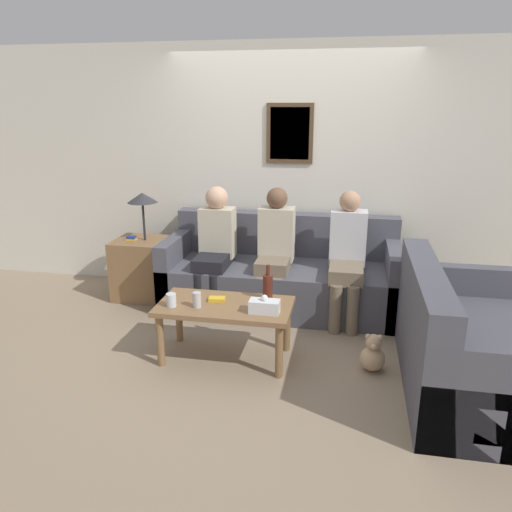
{
  "coord_description": "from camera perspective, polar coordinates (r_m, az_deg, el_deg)",
  "views": [
    {
      "loc": [
        0.65,
        -4.18,
        2.0
      ],
      "look_at": [
        -0.14,
        -0.06,
        0.71
      ],
      "focal_mm": 35.0,
      "sensor_mm": 36.0,
      "label": 1
    }
  ],
  "objects": [
    {
      "name": "person_left",
      "position": [
        4.93,
        -4.73,
        1.47
      ],
      "size": [
        0.34,
        0.6,
        1.22
      ],
      "color": "black",
      "rests_on": "ground_plane"
    },
    {
      "name": "teddy_bear",
      "position": [
        4.04,
        13.2,
        -10.93
      ],
      "size": [
        0.19,
        0.19,
        0.3
      ],
      "color": "tan",
      "rests_on": "ground_plane"
    },
    {
      "name": "drinking_glass",
      "position": [
        3.97,
        -9.66,
        -4.99
      ],
      "size": [
        0.08,
        0.08,
        0.11
      ],
      "color": "silver",
      "rests_on": "coffee_table"
    },
    {
      "name": "side_table_with_lamp",
      "position": [
        5.42,
        -12.97,
        -0.97
      ],
      "size": [
        0.51,
        0.51,
        1.13
      ],
      "color": "olive",
      "rests_on": "ground_plane"
    },
    {
      "name": "ground_plane",
      "position": [
        4.68,
        1.88,
        -8.18
      ],
      "size": [
        16.0,
        16.0,
        0.0
      ],
      "primitive_type": "plane",
      "color": "gray"
    },
    {
      "name": "wall_back",
      "position": [
        5.33,
        3.85,
        9.55
      ],
      "size": [
        9.0,
        0.08,
        2.6
      ],
      "color": "silver",
      "rests_on": "ground_plane"
    },
    {
      "name": "coffee_table",
      "position": [
        4.01,
        -3.56,
        -6.41
      ],
      "size": [
        1.06,
        0.56,
        0.47
      ],
      "color": "olive",
      "rests_on": "ground_plane"
    },
    {
      "name": "wine_bottle",
      "position": [
        4.04,
        1.35,
        -3.46
      ],
      "size": [
        0.08,
        0.08,
        0.29
      ],
      "color": "#562319",
      "rests_on": "coffee_table"
    },
    {
      "name": "person_right",
      "position": [
        4.74,
        10.39,
        0.39
      ],
      "size": [
        0.34,
        0.66,
        1.22
      ],
      "color": "#756651",
      "rests_on": "ground_plane"
    },
    {
      "name": "person_middle",
      "position": [
        4.82,
        2.17,
        1.09
      ],
      "size": [
        0.34,
        0.57,
        1.23
      ],
      "color": "#756651",
      "rests_on": "ground_plane"
    },
    {
      "name": "couch_main",
      "position": [
        5.08,
        2.92,
        -2.35
      ],
      "size": [
        2.31,
        0.95,
        0.9
      ],
      "color": "#4C4C56",
      "rests_on": "ground_plane"
    },
    {
      "name": "soda_can",
      "position": [
        3.92,
        -6.77,
        -4.99
      ],
      "size": [
        0.07,
        0.07,
        0.12
      ],
      "color": "#BCBCC1",
      "rests_on": "coffee_table"
    },
    {
      "name": "couch_side",
      "position": [
        3.93,
        22.96,
        -9.75
      ],
      "size": [
        0.95,
        1.64,
        0.9
      ],
      "rotation": [
        0.0,
        0.0,
        1.57
      ],
      "color": "#4C4C56",
      "rests_on": "ground_plane"
    },
    {
      "name": "tissue_box",
      "position": [
        3.8,
        0.97,
        -5.75
      ],
      "size": [
        0.23,
        0.12,
        0.14
      ],
      "color": "silver",
      "rests_on": "coffee_table"
    },
    {
      "name": "book_stack",
      "position": [
        4.05,
        -4.49,
        -4.93
      ],
      "size": [
        0.14,
        0.1,
        0.03
      ],
      "color": "gold",
      "rests_on": "coffee_table"
    }
  ]
}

